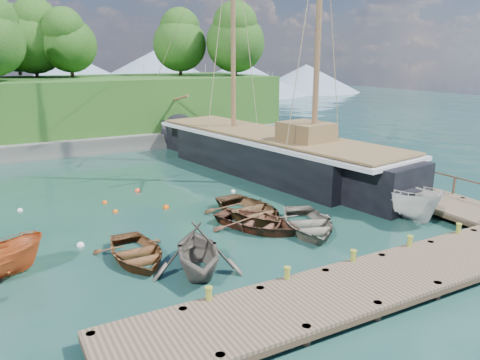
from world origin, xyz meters
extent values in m
plane|color=#173A2A|center=(0.00, 0.00, 0.00)|extent=(160.00, 160.00, 0.00)
cube|color=#4E3C31|center=(2.00, -6.50, 0.54)|extent=(20.00, 3.20, 0.12)
cube|color=#33291B|center=(2.00, -6.50, 0.38)|extent=(20.00, 3.20, 0.20)
cylinder|color=#33291B|center=(-7.70, -5.20, 0.05)|extent=(0.28, 0.28, 1.10)
cube|color=#4E3C31|center=(11.50, 7.00, 0.54)|extent=(3.20, 24.00, 0.12)
cube|color=#33291B|center=(11.50, 7.00, 0.38)|extent=(3.20, 24.00, 0.20)
cylinder|color=#33291B|center=(10.20, -4.70, 0.05)|extent=(0.28, 0.28, 1.10)
cylinder|color=#33291B|center=(10.20, 18.70, 0.05)|extent=(0.28, 0.28, 1.10)
cylinder|color=#33291B|center=(12.80, 18.70, 0.05)|extent=(0.28, 0.28, 1.10)
cylinder|color=olive|center=(-4.00, -5.10, 0.00)|extent=(0.26, 0.26, 0.45)
cylinder|color=olive|center=(-1.00, -5.10, 0.00)|extent=(0.26, 0.26, 0.45)
cylinder|color=olive|center=(2.00, -5.10, 0.00)|extent=(0.26, 0.26, 0.45)
cylinder|color=olive|center=(5.00, -5.10, 0.00)|extent=(0.26, 0.26, 0.45)
cylinder|color=olive|center=(8.00, -5.10, 0.00)|extent=(0.26, 0.26, 0.45)
imported|color=brown|center=(-4.81, 0.23, 0.00)|extent=(3.08, 4.26, 0.87)
imported|color=#615950|center=(-3.06, -2.05, 0.00)|extent=(4.55, 4.91, 2.13)
imported|color=brown|center=(1.37, 0.87, 0.00)|extent=(4.90, 5.48, 0.94)
imported|color=#6D665A|center=(3.34, -0.47, 0.00)|extent=(4.81, 5.58, 0.97)
imported|color=brown|center=(1.85, 2.50, 0.00)|extent=(3.88, 5.24, 1.04)
imported|color=beige|center=(8.90, -1.00, 0.00)|extent=(2.88, 5.73, 2.12)
cube|color=black|center=(7.83, 10.18, 0.88)|extent=(7.88, 16.99, 3.40)
cube|color=black|center=(6.12, 20.55, 0.88)|extent=(3.71, 5.54, 3.06)
cube|color=black|center=(9.34, 0.96, 0.88)|extent=(4.35, 4.75, 3.23)
cube|color=silver|center=(7.83, 10.18, 2.51)|extent=(8.76, 22.07, 0.25)
cube|color=brown|center=(7.83, 10.18, 2.76)|extent=(8.22, 21.53, 0.12)
cube|color=brown|center=(8.39, 6.72, 3.36)|extent=(3.10, 3.39, 1.20)
cylinder|color=brown|center=(5.53, 24.17, 3.96)|extent=(1.35, 6.84, 1.69)
cylinder|color=brown|center=(7.15, 14.33, 11.78)|extent=(0.36, 0.36, 18.04)
cylinder|color=brown|center=(8.51, 6.03, 11.06)|extent=(0.36, 0.36, 16.60)
cylinder|color=#8C7A59|center=(6.10, 20.73, 11.98)|extent=(2.07, 12.32, 10.48)
sphere|color=white|center=(-6.56, 2.82, 0.00)|extent=(0.35, 0.35, 0.35)
sphere|color=#D05B0F|center=(-4.07, 6.61, 0.00)|extent=(0.31, 0.31, 0.31)
sphere|color=#E05303|center=(-1.44, 5.99, 0.00)|extent=(0.35, 0.35, 0.35)
sphere|color=silver|center=(3.22, 6.96, 0.00)|extent=(0.28, 0.28, 0.28)
sphere|color=#DA510C|center=(-4.20, 8.50, 0.00)|extent=(0.29, 0.29, 0.29)
sphere|color=#F04D23|center=(-1.88, 9.88, 0.00)|extent=(0.37, 0.37, 0.37)
sphere|color=white|center=(-8.52, 9.30, 0.00)|extent=(0.29, 0.29, 0.29)
sphere|color=#E03F0A|center=(3.07, 1.87, 0.00)|extent=(0.34, 0.34, 0.34)
cube|color=#474744|center=(-8.00, 24.00, 0.60)|extent=(50.00, 4.00, 1.40)
cube|color=#214C1C|center=(-8.00, 30.00, 3.00)|extent=(50.00, 14.00, 6.00)
cylinder|color=#382616|center=(13.91, 26.65, 6.70)|extent=(0.36, 0.36, 1.40)
sphere|color=#18410F|center=(13.91, 26.65, 9.30)|extent=(6.00, 6.00, 6.00)
cylinder|color=#382616|center=(-1.61, 31.21, 6.70)|extent=(0.36, 0.36, 1.40)
sphere|color=#18410F|center=(-1.61, 31.21, 9.00)|extent=(5.13, 5.13, 5.13)
cylinder|color=#382616|center=(-4.58, 33.35, 6.70)|extent=(0.36, 0.36, 1.40)
sphere|color=#18410F|center=(-4.58, 33.35, 9.32)|extent=(6.05, 6.05, 6.05)
cylinder|color=#382616|center=(14.09, 27.65, 6.70)|extent=(0.36, 0.36, 1.40)
sphere|color=#18410F|center=(14.09, 27.65, 8.87)|extent=(4.77, 4.77, 4.77)
cylinder|color=#382616|center=(9.27, 30.39, 6.70)|extent=(0.36, 0.36, 1.40)
sphere|color=#18410F|center=(9.27, 30.39, 9.14)|extent=(5.55, 5.55, 5.55)
cylinder|color=#382616|center=(-5.73, 38.37, 6.70)|extent=(0.36, 0.36, 1.40)
sphere|color=#18410F|center=(-5.73, 38.37, 9.26)|extent=(5.89, 5.89, 5.89)
cone|color=#728CA5|center=(20.00, 70.00, 4.50)|extent=(36.00, 36.00, 9.00)
cone|color=#728CA5|center=(38.00, 70.00, 3.50)|extent=(28.00, 28.00, 7.00)
cone|color=#728CA5|center=(5.00, 70.00, 4.00)|extent=(32.00, 32.00, 8.00)
cone|color=#728CA5|center=(55.00, 70.00, 3.00)|extent=(24.00, 24.00, 6.00)
camera|label=1|loc=(-9.53, -17.33, 8.16)|focal=35.00mm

